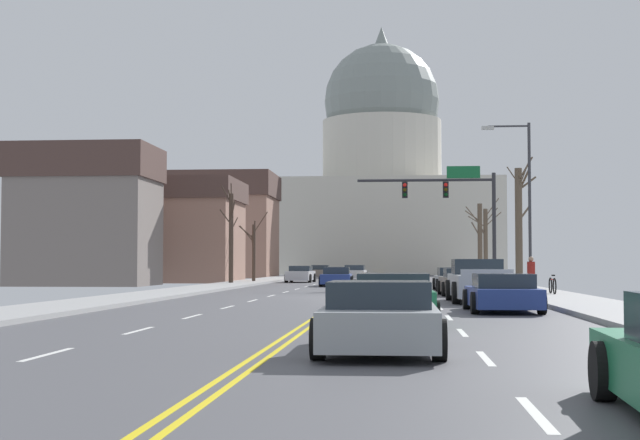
# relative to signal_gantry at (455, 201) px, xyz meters

# --- Properties ---
(ground) EXTENTS (20.00, 180.00, 0.20)m
(ground) POSITION_rel_signal_gantry_xyz_m (-5.40, -14.16, -5.00)
(ground) COLOR #4C4C52
(signal_gantry) EXTENTS (7.91, 0.41, 6.87)m
(signal_gantry) POSITION_rel_signal_gantry_xyz_m (0.00, 0.00, 0.00)
(signal_gantry) COLOR #28282D
(signal_gantry) RESTS_ON ground
(street_lamp_right) EXTENTS (2.23, 0.24, 7.81)m
(street_lamp_right) POSITION_rel_signal_gantry_xyz_m (2.51, -9.97, -0.25)
(street_lamp_right) COLOR #333338
(street_lamp_right) RESTS_ON ground
(capitol_building) EXTENTS (29.85, 21.92, 32.68)m
(capitol_building) POSITION_rel_signal_gantry_xyz_m (-5.40, 67.13, 6.83)
(capitol_building) COLOR beige
(capitol_building) RESTS_ON ground
(sedan_near_00) EXTENTS (2.09, 4.54, 1.22)m
(sedan_near_00) POSITION_rel_signal_gantry_xyz_m (-0.35, -3.77, -4.44)
(sedan_near_00) COLOR #9EA3A8
(sedan_near_00) RESTS_ON ground
(sedan_near_01) EXTENTS (2.13, 4.28, 1.22)m
(sedan_near_01) POSITION_rel_signal_gantry_xyz_m (-0.38, -11.10, -4.44)
(sedan_near_01) COLOR #6B6056
(sedan_near_01) RESTS_ON ground
(pickup_truck_near_02) EXTENTS (2.30, 5.59, 1.61)m
(pickup_truck_near_02) POSITION_rel_signal_gantry_xyz_m (-0.24, -17.92, -4.29)
(pickup_truck_near_02) COLOR #ADB2B7
(pickup_truck_near_02) RESTS_ON ground
(sedan_near_03) EXTENTS (2.16, 4.39, 1.15)m
(sedan_near_03) POSITION_rel_signal_gantry_xyz_m (-0.12, -24.71, -4.47)
(sedan_near_03) COLOR navy
(sedan_near_03) RESTS_ON ground
(sedan_near_04) EXTENTS (2.13, 4.40, 1.23)m
(sedan_near_04) POSITION_rel_signal_gantry_xyz_m (-3.39, -30.84, -4.42)
(sedan_near_04) COLOR #1E7247
(sedan_near_04) RESTS_ON ground
(sedan_near_05) EXTENTS (2.07, 4.36, 1.18)m
(sedan_near_05) POSITION_rel_signal_gantry_xyz_m (-3.54, -37.46, -4.46)
(sedan_near_05) COLOR #9EA3A8
(sedan_near_05) RESTS_ON ground
(sedan_oncoming_00) EXTENTS (2.12, 4.67, 1.19)m
(sedan_oncoming_00) POSITION_rel_signal_gantry_xyz_m (-7.14, 4.67, -4.46)
(sedan_oncoming_00) COLOR navy
(sedan_oncoming_00) RESTS_ON ground
(sedan_oncoming_01) EXTENTS (2.06, 4.26, 1.23)m
(sedan_oncoming_01) POSITION_rel_signal_gantry_xyz_m (-10.57, 15.42, -4.43)
(sedan_oncoming_01) COLOR silver
(sedan_oncoming_01) RESTS_ON ground
(sedan_oncoming_02) EXTENTS (2.12, 4.48, 1.26)m
(sedan_oncoming_02) POSITION_rel_signal_gantry_xyz_m (-6.97, 24.89, -4.43)
(sedan_oncoming_02) COLOR silver
(sedan_oncoming_02) RESTS_ON ground
(sedan_oncoming_03) EXTENTS (2.08, 4.44, 1.23)m
(sedan_oncoming_03) POSITION_rel_signal_gantry_xyz_m (-10.73, 34.53, -4.44)
(sedan_oncoming_03) COLOR #6B6056
(sedan_oncoming_03) RESTS_ON ground
(flank_building_00) EXTENTS (8.91, 6.30, 8.96)m
(flank_building_00) POSITION_rel_signal_gantry_xyz_m (-23.27, 4.39, -0.47)
(flank_building_00) COLOR slate
(flank_building_00) RESTS_ON ground
(flank_building_01) EXTENTS (10.43, 9.52, 10.15)m
(flank_building_01) POSITION_rel_signal_gantry_xyz_m (-20.46, 35.60, 0.13)
(flank_building_01) COLOR #8C6656
(flank_building_01) RESTS_ON ground
(flank_building_02) EXTENTS (11.18, 8.79, 7.67)m
(flank_building_02) POSITION_rel_signal_gantry_xyz_m (-20.77, 15.01, -1.13)
(flank_building_02) COLOR #8C6656
(flank_building_02) RESTS_ON ground
(bare_tree_00) EXTENTS (1.38, 1.48, 6.00)m
(bare_tree_00) POSITION_rel_signal_gantry_xyz_m (3.17, 20.40, -1.80)
(bare_tree_00) COLOR brown
(bare_tree_00) RESTS_ON ground
(bare_tree_01) EXTENTS (1.16, 2.29, 6.57)m
(bare_tree_01) POSITION_rel_signal_gantry_xyz_m (-14.39, 7.49, -1.65)
(bare_tree_01) COLOR #423328
(bare_tree_01) RESTS_ON ground
(bare_tree_02) EXTENTS (2.30, 1.50, 6.00)m
(bare_tree_02) POSITION_rel_signal_gantry_xyz_m (2.98, 13.41, -2.15)
(bare_tree_02) COLOR brown
(bare_tree_02) RESTS_ON ground
(bare_tree_03) EXTENTS (2.22, 1.95, 5.02)m
(bare_tree_03) POSITION_rel_signal_gantry_xyz_m (-13.74, 12.93, -2.55)
(bare_tree_03) COLOR #423328
(bare_tree_03) RESTS_ON ground
(bare_tree_04) EXTENTS (1.53, 2.58, 6.88)m
(bare_tree_04) POSITION_rel_signal_gantry_xyz_m (3.20, -3.19, -1.50)
(bare_tree_04) COLOR brown
(bare_tree_04) RESTS_ON ground
(pedestrian_00) EXTENTS (0.35, 0.34, 1.60)m
(pedestrian_00) POSITION_rel_signal_gantry_xyz_m (2.45, -12.69, -3.99)
(pedestrian_00) COLOR black
(pedestrian_00) RESTS_ON ground
(bicycle_parked) EXTENTS (0.12, 1.77, 0.85)m
(bicycle_parked) POSITION_rel_signal_gantry_xyz_m (3.39, -12.40, -4.53)
(bicycle_parked) COLOR black
(bicycle_parked) RESTS_ON ground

